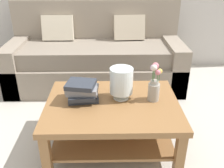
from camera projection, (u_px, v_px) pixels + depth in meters
The scene contains 6 objects.
ground_plane at pixel (104, 123), 2.60m from camera, with size 10.00×10.00×0.00m, color #B7B2A8.
couch at pixel (96, 57), 3.32m from camera, with size 2.19×0.90×1.06m.
coffee_table at pixel (113, 115), 2.16m from camera, with size 1.11×0.84×0.44m.
book_stack_main at pixel (82, 91), 2.10m from camera, with size 0.28×0.24×0.17m.
glass_hurricane_vase at pixel (121, 81), 2.10m from camera, with size 0.20×0.20×0.28m.
flower_pitcher at pixel (154, 85), 2.09m from camera, with size 0.11×0.12×0.33m.
Camera 1 is at (0.05, -2.15, 1.52)m, focal length 40.35 mm.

